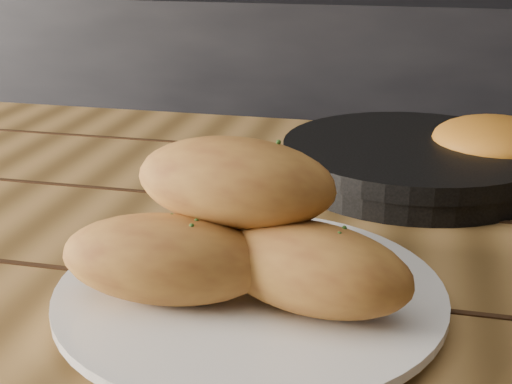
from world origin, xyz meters
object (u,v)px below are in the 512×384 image
(skillet, at_px, (414,161))
(bowl, at_px, (495,150))
(bread_rolls, at_px, (242,232))
(plate, at_px, (250,295))
(table, at_px, (284,331))

(skillet, xyz_separation_m, bowl, (0.09, 0.04, 0.01))
(bread_rolls, bearing_deg, bowl, 60.27)
(plate, height_order, bowl, bowl)
(table, height_order, plate, plate)
(table, xyz_separation_m, plate, (-0.00, -0.13, 0.11))
(table, height_order, skillet, skillet)
(table, relative_size, bread_rolls, 5.27)
(table, height_order, bread_rolls, bread_rolls)
(plate, xyz_separation_m, bread_rolls, (-0.01, -0.00, 0.06))
(plate, bearing_deg, table, 88.06)
(table, distance_m, skillet, 0.27)
(bread_rolls, height_order, skillet, bread_rolls)
(bread_rolls, bearing_deg, table, 85.67)
(table, bearing_deg, bread_rolls, -94.33)
(plate, relative_size, bread_rolls, 1.13)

